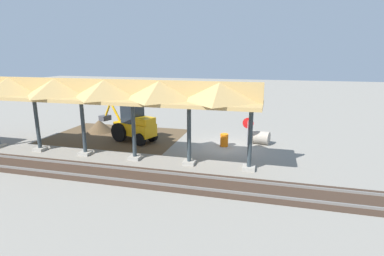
{
  "coord_description": "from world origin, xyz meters",
  "views": [
    {
      "loc": [
        -2.8,
        20.19,
        6.3
      ],
      "look_at": [
        2.01,
        1.65,
        1.6
      ],
      "focal_mm": 28.0,
      "sensor_mm": 36.0,
      "label": 1
    }
  ],
  "objects": [
    {
      "name": "traffic_barrel",
      "position": [
        0.09,
        0.0,
        0.45
      ],
      "size": [
        0.56,
        0.56,
        0.9
      ],
      "primitive_type": "cylinder",
      "color": "orange",
      "rests_on": "ground"
    },
    {
      "name": "backhoe",
      "position": [
        6.84,
        0.36,
        1.27
      ],
      "size": [
        5.24,
        2.85,
        2.82
      ],
      "color": "orange",
      "rests_on": "ground"
    },
    {
      "name": "platform_canopy",
      "position": [
        6.77,
        4.08,
        4.17
      ],
      "size": [
        18.59,
        3.2,
        4.9
      ],
      "color": "#9E998E",
      "rests_on": "ground"
    },
    {
      "name": "stop_sign",
      "position": [
        -1.48,
        -0.49,
        1.45
      ],
      "size": [
        0.76,
        0.06,
        2.04
      ],
      "color": "gray",
      "rests_on": "ground"
    },
    {
      "name": "dirt_work_zone",
      "position": [
        8.79,
        -0.55,
        0.0
      ],
      "size": [
        10.17,
        7.0,
        0.01
      ],
      "primitive_type": "cube",
      "color": "brown",
      "rests_on": "ground"
    },
    {
      "name": "dirt_mound",
      "position": [
        10.87,
        -1.51,
        0.0
      ],
      "size": [
        4.44,
        4.44,
        2.01
      ],
      "primitive_type": "cone",
      "color": "brown",
      "rests_on": "ground"
    },
    {
      "name": "concrete_pipe",
      "position": [
        -2.4,
        -1.26,
        0.47
      ],
      "size": [
        1.36,
        1.19,
        0.94
      ],
      "color": "#9E9384",
      "rests_on": "ground"
    },
    {
      "name": "ground_plane",
      "position": [
        0.0,
        0.0,
        0.0
      ],
      "size": [
        120.0,
        120.0,
        0.0
      ],
      "primitive_type": "plane",
      "color": "gray"
    },
    {
      "name": "rail_tracks",
      "position": [
        0.0,
        6.62,
        0.03
      ],
      "size": [
        60.0,
        2.58,
        0.15
      ],
      "color": "slate",
      "rests_on": "ground"
    }
  ]
}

